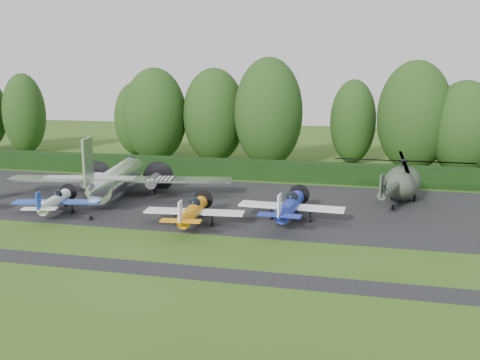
% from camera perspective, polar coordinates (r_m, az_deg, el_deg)
% --- Properties ---
extents(ground, '(160.00, 160.00, 0.00)m').
position_cam_1_polar(ground, '(37.63, -10.18, -5.77)').
color(ground, '#2C4E16').
rests_on(ground, ground).
extents(apron, '(70.00, 18.00, 0.01)m').
position_cam_1_polar(apron, '(46.62, -5.27, -2.29)').
color(apron, black).
rests_on(apron, ground).
extents(taxiway_verge, '(70.00, 2.00, 0.00)m').
position_cam_1_polar(taxiway_verge, '(32.52, -14.44, -8.72)').
color(taxiway_verge, black).
rests_on(taxiway_verge, ground).
extents(hedgerow, '(90.00, 1.60, 2.00)m').
position_cam_1_polar(hedgerow, '(56.89, -1.72, 0.25)').
color(hedgerow, black).
rests_on(hedgerow, ground).
extents(transport_plane, '(20.27, 15.54, 6.50)m').
position_cam_1_polar(transport_plane, '(48.54, -13.09, 0.19)').
color(transport_plane, silver).
rests_on(transport_plane, ground).
extents(light_plane_white, '(6.75, 7.09, 2.59)m').
position_cam_1_polar(light_plane_white, '(44.39, -19.13, -2.15)').
color(light_plane_white, silver).
rests_on(light_plane_white, ground).
extents(light_plane_orange, '(7.30, 7.67, 2.80)m').
position_cam_1_polar(light_plane_orange, '(38.79, -5.05, -3.32)').
color(light_plane_orange, orange).
rests_on(light_plane_orange, ground).
extents(light_plane_blue, '(7.94, 8.35, 3.05)m').
position_cam_1_polar(light_plane_blue, '(39.89, 5.36, -2.76)').
color(light_plane_blue, '#1A28A0').
rests_on(light_plane_blue, ground).
extents(helicopter, '(11.55, 13.53, 3.72)m').
position_cam_1_polar(helicopter, '(47.72, 16.95, 0.03)').
color(helicopter, '#333E2F').
rests_on(helicopter, ground).
extents(tree_1, '(5.55, 5.55, 10.23)m').
position_cam_1_polar(tree_1, '(67.17, 11.95, 6.11)').
color(tree_1, black).
rests_on(tree_1, ground).
extents(tree_2, '(5.96, 5.96, 9.84)m').
position_cam_1_polar(tree_2, '(73.40, -10.94, 6.43)').
color(tree_2, black).
rests_on(tree_2, ground).
extents(tree_4, '(7.21, 7.21, 10.25)m').
position_cam_1_polar(tree_4, '(62.96, 22.76, 5.16)').
color(tree_4, black).
rests_on(tree_4, ground).
extents(tree_5, '(7.82, 7.82, 11.62)m').
position_cam_1_polar(tree_5, '(67.54, -9.05, 6.84)').
color(tree_5, black).
rests_on(tree_5, ground).
extents(tree_7, '(5.72, 5.72, 10.93)m').
position_cam_1_polar(tree_7, '(79.52, -22.03, 6.57)').
color(tree_7, black).
rests_on(tree_7, ground).
extents(tree_8, '(8.19, 8.19, 12.39)m').
position_cam_1_polar(tree_8, '(63.20, 18.10, 6.47)').
color(tree_8, black).
rests_on(tree_8, ground).
extents(tree_9, '(7.70, 7.70, 11.59)m').
position_cam_1_polar(tree_9, '(66.33, -2.77, 6.87)').
color(tree_9, black).
rests_on(tree_9, ground).
extents(tree_10, '(7.99, 7.99, 12.79)m').
position_cam_1_polar(tree_10, '(62.77, 3.07, 7.17)').
color(tree_10, black).
rests_on(tree_10, ground).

